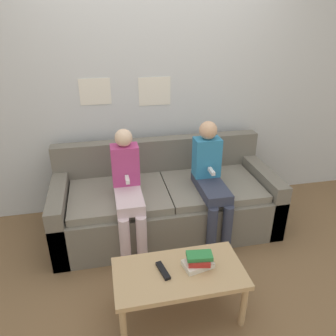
# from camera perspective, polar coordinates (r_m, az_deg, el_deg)

# --- Properties ---
(ground_plane) EXTENTS (10.00, 10.00, 0.00)m
(ground_plane) POSITION_cam_1_polar(r_m,az_deg,el_deg) (2.97, 1.77, -16.10)
(ground_plane) COLOR brown
(wall_back) EXTENTS (8.00, 0.06, 2.60)m
(wall_back) POSITION_cam_1_polar(r_m,az_deg,el_deg) (3.36, -2.46, 14.08)
(wall_back) COLOR silver
(wall_back) RESTS_ON ground_plane
(couch) EXTENTS (2.10, 0.89, 0.82)m
(couch) POSITION_cam_1_polar(r_m,az_deg,el_deg) (3.24, -0.50, -5.90)
(couch) COLOR #6B665B
(couch) RESTS_ON ground_plane
(coffee_table) EXTENTS (0.89, 0.46, 0.38)m
(coffee_table) POSITION_cam_1_polar(r_m,az_deg,el_deg) (2.36, 1.94, -18.38)
(coffee_table) COLOR tan
(coffee_table) RESTS_ON ground_plane
(person_left) EXTENTS (0.24, 0.60, 1.08)m
(person_left) POSITION_cam_1_polar(r_m,az_deg,el_deg) (2.85, -7.03, -3.40)
(person_left) COLOR silver
(person_left) RESTS_ON ground_plane
(person_right) EXTENTS (0.24, 0.60, 1.10)m
(person_right) POSITION_cam_1_polar(r_m,az_deg,el_deg) (2.99, 7.44, -1.68)
(person_right) COLOR #33384C
(person_right) RESTS_ON ground_plane
(tv_remote) EXTENTS (0.08, 0.17, 0.02)m
(tv_remote) POSITION_cam_1_polar(r_m,az_deg,el_deg) (2.31, -0.88, -17.43)
(tv_remote) COLOR black
(tv_remote) RESTS_ON coffee_table
(book_stack) EXTENTS (0.22, 0.17, 0.11)m
(book_stack) POSITION_cam_1_polar(r_m,az_deg,el_deg) (2.34, 5.35, -15.82)
(book_stack) COLOR silver
(book_stack) RESTS_ON coffee_table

